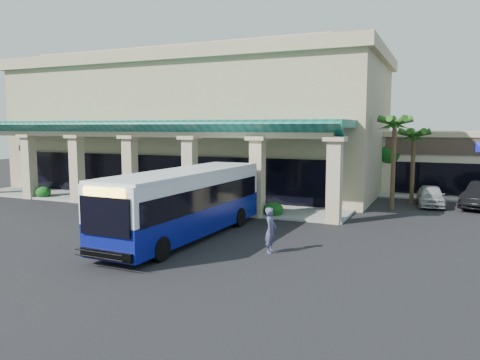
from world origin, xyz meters
The scene contains 9 objects.
ground centered at (0.00, 0.00, 0.00)m, with size 110.00×110.00×0.00m, color black.
main_building centered at (-8.00, 16.00, 5.67)m, with size 30.80×14.80×11.35m, color tan, non-canonical shape.
arcade centered at (-8.00, 6.80, 2.85)m, with size 30.00×6.20×5.70m, color #0F5C4F, non-canonical shape.
palm_0 centered at (8.50, 11.00, 3.30)m, with size 2.40×2.40×6.60m, color #1E4B14, non-canonical shape.
palm_1 centered at (9.50, 14.00, 2.90)m, with size 2.40×2.40×5.80m, color #1E4B14, non-canonical shape.
broadleaf_tree centered at (7.50, 19.00, 2.41)m, with size 2.60×2.60×4.81m, color #104612, non-canonical shape.
transit_bus centered at (0.28, -1.00, 1.62)m, with size 2.70×11.58×3.24m, color navy, non-canonical shape.
pedestrian centered at (4.88, -1.89, 0.96)m, with size 0.70×0.46×1.92m, color #48496A.
car_silver centered at (10.74, 13.33, 0.70)m, with size 1.66×4.13×1.41m, color #B9B9B9.
Camera 1 is at (11.36, -20.01, 5.26)m, focal length 35.00 mm.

